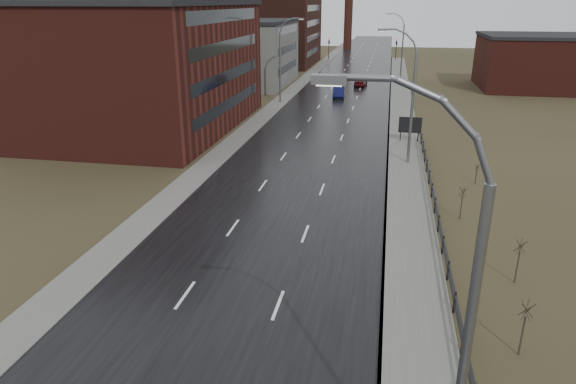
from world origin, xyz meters
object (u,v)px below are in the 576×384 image
at_px(car_near, 339,93).
at_px(streetlight_main, 451,347).
at_px(billboard, 410,126).
at_px(car_far, 361,82).

bearing_deg(car_near, streetlight_main, -85.89).
distance_m(billboard, car_far, 36.13).
bearing_deg(billboard, car_near, 111.36).
xyz_separation_m(streetlight_main, billboard, (0.63, 41.31, -4.29)).
height_order(billboard, car_near, billboard).
distance_m(streetlight_main, car_near, 66.24).
relative_size(billboard, car_near, 0.56).
bearing_deg(car_near, car_far, 73.89).
bearing_deg(streetlight_main, car_far, 94.69).
relative_size(car_near, car_far, 1.06).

